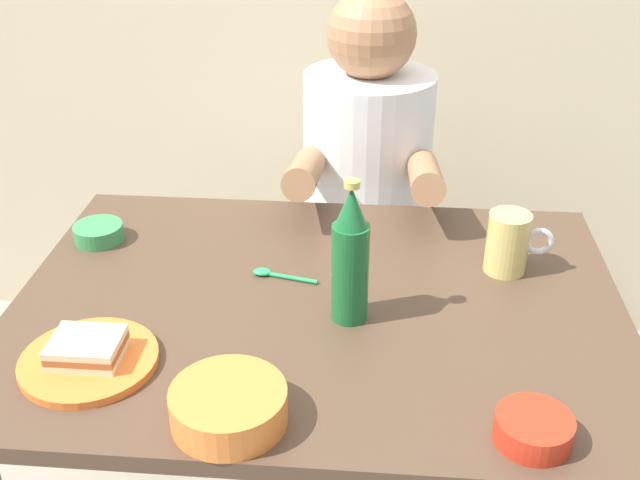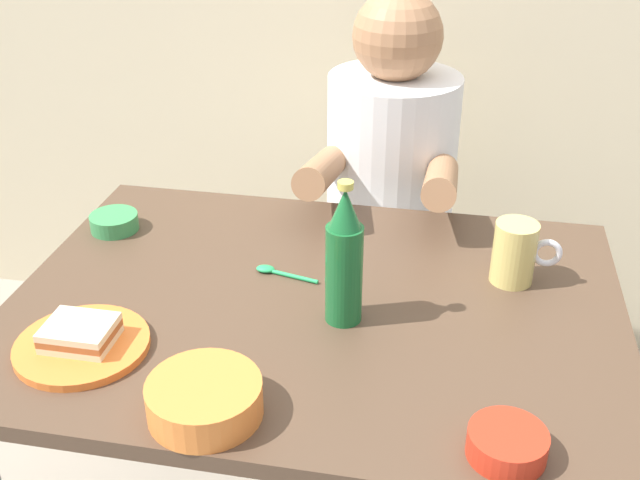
{
  "view_description": "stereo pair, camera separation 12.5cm",
  "coord_description": "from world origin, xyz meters",
  "px_view_note": "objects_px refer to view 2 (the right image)",
  "views": [
    {
      "loc": [
        0.1,
        -1.14,
        1.51
      ],
      "look_at": [
        0.0,
        0.05,
        0.84
      ],
      "focal_mm": 42.84,
      "sensor_mm": 36.0,
      "label": 1
    },
    {
      "loc": [
        0.23,
        -1.12,
        1.51
      ],
      "look_at": [
        0.0,
        0.05,
        0.84
      ],
      "focal_mm": 42.84,
      "sensor_mm": 36.0,
      "label": 2
    }
  ],
  "objects_px": {
    "beer_mug": "(516,253)",
    "dip_bowl_green": "(114,221)",
    "person_seated": "(391,158)",
    "plate_orange": "(82,345)",
    "dining_table": "(315,343)",
    "sandwich": "(80,333)",
    "stool": "(385,297)",
    "beer_bottle": "(344,260)"
  },
  "relations": [
    {
      "from": "person_seated",
      "to": "plate_orange",
      "type": "bearing_deg",
      "value": -116.8
    },
    {
      "from": "dip_bowl_green",
      "to": "person_seated",
      "type": "bearing_deg",
      "value": 38.65
    },
    {
      "from": "sandwich",
      "to": "beer_bottle",
      "type": "height_order",
      "value": "beer_bottle"
    },
    {
      "from": "stool",
      "to": "dip_bowl_green",
      "type": "xyz_separation_m",
      "value": [
        -0.54,
        -0.44,
        0.41
      ]
    },
    {
      "from": "beer_mug",
      "to": "dip_bowl_green",
      "type": "height_order",
      "value": "beer_mug"
    },
    {
      "from": "person_seated",
      "to": "sandwich",
      "type": "distance_m",
      "value": 0.93
    },
    {
      "from": "beer_mug",
      "to": "beer_bottle",
      "type": "relative_size",
      "value": 0.48
    },
    {
      "from": "dining_table",
      "to": "beer_mug",
      "type": "distance_m",
      "value": 0.41
    },
    {
      "from": "dining_table",
      "to": "stool",
      "type": "height_order",
      "value": "dining_table"
    },
    {
      "from": "sandwich",
      "to": "dip_bowl_green",
      "type": "bearing_deg",
      "value": 106.86
    },
    {
      "from": "stool",
      "to": "dip_bowl_green",
      "type": "relative_size",
      "value": 4.5
    },
    {
      "from": "beer_mug",
      "to": "person_seated",
      "type": "bearing_deg",
      "value": 120.44
    },
    {
      "from": "beer_bottle",
      "to": "dip_bowl_green",
      "type": "xyz_separation_m",
      "value": [
        -0.53,
        0.23,
        -0.1
      ]
    },
    {
      "from": "dining_table",
      "to": "sandwich",
      "type": "relative_size",
      "value": 10.0
    },
    {
      "from": "person_seated",
      "to": "beer_mug",
      "type": "relative_size",
      "value": 5.71
    },
    {
      "from": "dining_table",
      "to": "sandwich",
      "type": "bearing_deg",
      "value": -149.1
    },
    {
      "from": "person_seated",
      "to": "plate_orange",
      "type": "height_order",
      "value": "person_seated"
    },
    {
      "from": "person_seated",
      "to": "sandwich",
      "type": "xyz_separation_m",
      "value": [
        -0.42,
        -0.83,
        0.01
      ]
    },
    {
      "from": "dining_table",
      "to": "plate_orange",
      "type": "height_order",
      "value": "plate_orange"
    },
    {
      "from": "stool",
      "to": "plate_orange",
      "type": "bearing_deg",
      "value": -116.49
    },
    {
      "from": "beer_bottle",
      "to": "sandwich",
      "type": "bearing_deg",
      "value": -157.67
    },
    {
      "from": "stool",
      "to": "dip_bowl_green",
      "type": "height_order",
      "value": "dip_bowl_green"
    },
    {
      "from": "person_seated",
      "to": "beer_bottle",
      "type": "xyz_separation_m",
      "value": [
        -0.01,
        -0.66,
        0.09
      ]
    },
    {
      "from": "plate_orange",
      "to": "sandwich",
      "type": "bearing_deg",
      "value": 0.0
    },
    {
      "from": "stool",
      "to": "sandwich",
      "type": "relative_size",
      "value": 4.09
    },
    {
      "from": "dining_table",
      "to": "beer_mug",
      "type": "relative_size",
      "value": 8.73
    },
    {
      "from": "dining_table",
      "to": "stool",
      "type": "xyz_separation_m",
      "value": [
        0.07,
        0.63,
        -0.3
      ]
    },
    {
      "from": "person_seated",
      "to": "beer_mug",
      "type": "bearing_deg",
      "value": -59.56
    },
    {
      "from": "plate_orange",
      "to": "sandwich",
      "type": "xyz_separation_m",
      "value": [
        0.0,
        0.0,
        0.02
      ]
    },
    {
      "from": "plate_orange",
      "to": "dip_bowl_green",
      "type": "bearing_deg",
      "value": 106.86
    },
    {
      "from": "sandwich",
      "to": "dip_bowl_green",
      "type": "relative_size",
      "value": 1.1
    },
    {
      "from": "dip_bowl_green",
      "to": "plate_orange",
      "type": "bearing_deg",
      "value": -73.14
    },
    {
      "from": "stool",
      "to": "beer_mug",
      "type": "relative_size",
      "value": 3.57
    },
    {
      "from": "plate_orange",
      "to": "dip_bowl_green",
      "type": "relative_size",
      "value": 2.2
    },
    {
      "from": "dining_table",
      "to": "plate_orange",
      "type": "xyz_separation_m",
      "value": [
        -0.35,
        -0.21,
        0.1
      ]
    },
    {
      "from": "stool",
      "to": "sandwich",
      "type": "xyz_separation_m",
      "value": [
        -0.42,
        -0.84,
        0.42
      ]
    },
    {
      "from": "stool",
      "to": "dining_table",
      "type": "bearing_deg",
      "value": -96.32
    },
    {
      "from": "beer_mug",
      "to": "dip_bowl_green",
      "type": "relative_size",
      "value": 1.26
    },
    {
      "from": "dining_table",
      "to": "beer_mug",
      "type": "height_order",
      "value": "beer_mug"
    },
    {
      "from": "person_seated",
      "to": "beer_mug",
      "type": "xyz_separation_m",
      "value": [
        0.28,
        -0.48,
        0.03
      ]
    },
    {
      "from": "sandwich",
      "to": "beer_mug",
      "type": "height_order",
      "value": "beer_mug"
    },
    {
      "from": "stool",
      "to": "beer_mug",
      "type": "height_order",
      "value": "beer_mug"
    }
  ]
}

